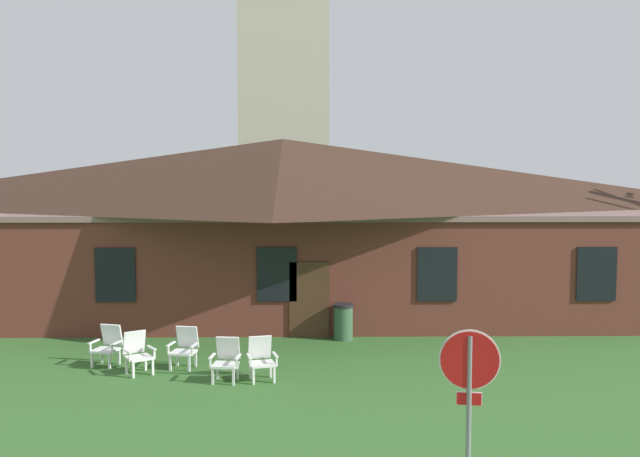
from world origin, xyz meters
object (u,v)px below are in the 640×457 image
Objects in this scene: lawn_chair_near_door at (137,352)px; lawn_chair_left_end at (185,346)px; stop_sign at (469,388)px; lawn_chair_right_end at (261,357)px; lawn_chair_by_porch at (108,344)px; lawn_chair_middle at (226,358)px; trash_bin at (343,322)px.

lawn_chair_near_door is 1.12m from lawn_chair_left_end.
lawn_chair_right_end is (-3.17, 6.79, -1.38)m from stop_sign.
lawn_chair_left_end is (1.87, -0.23, 0.00)m from lawn_chair_by_porch.
lawn_chair_middle is 4.72m from trash_bin.
lawn_chair_left_end is at bearing -144.84° from trash_bin.
lawn_chair_middle is (2.97, -1.33, 0.00)m from lawn_chair_by_porch.
lawn_chair_left_end is at bearing 135.01° from lawn_chair_middle.
lawn_chair_by_porch is at bearing 155.83° from lawn_chair_middle.
stop_sign is at bearing -49.38° from lawn_chair_by_porch.
lawn_chair_by_porch is 1.00× the size of lawn_chair_near_door.
trash_bin reaches higher than lawn_chair_near_door.
lawn_chair_by_porch and lawn_chair_right_end have the same top height.
stop_sign reaches higher than lawn_chair_left_end.
lawn_chair_near_door is 1.00× the size of lawn_chair_left_end.
trash_bin is (2.77, 3.83, -0.00)m from lawn_chair_middle.
lawn_chair_by_porch is at bearing 172.94° from lawn_chair_left_end.
lawn_chair_middle is 1.00× the size of lawn_chair_right_end.
stop_sign is 2.77× the size of lawn_chair_near_door.
trash_bin is at bearing 54.14° from lawn_chair_middle.
lawn_chair_near_door is 5.84m from trash_bin.
lawn_chair_right_end is 4.25m from trash_bin.
stop_sign is 2.71× the size of trash_bin.
lawn_chair_right_end is (3.74, -1.26, 0.00)m from lawn_chair_by_porch.
lawn_chair_near_door and lawn_chair_left_end have the same top height.
lawn_chair_middle is at bearing -24.17° from lawn_chair_by_porch.
trash_bin is (-1.17, 10.55, -1.39)m from stop_sign.
lawn_chair_near_door is 1.00× the size of lawn_chair_right_end.
stop_sign is 10.70m from trash_bin.
lawn_chair_near_door is at bearing -146.72° from trash_bin.
lawn_chair_middle is (1.10, -1.10, 0.00)m from lawn_chair_left_end.
lawn_chair_right_end is at bearing -118.01° from trash_bin.
lawn_chair_left_end is 4.73m from trash_bin.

